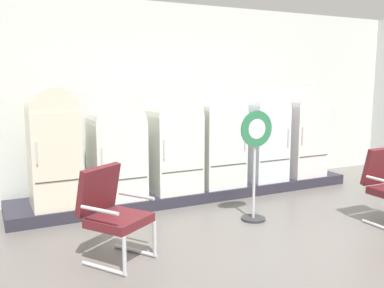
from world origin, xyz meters
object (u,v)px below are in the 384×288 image
at_px(refrigerator_0, 53,143).
at_px(refrigerator_4, 265,132).
at_px(armchair_left, 112,210).
at_px(refrigerator_2, 174,139).
at_px(refrigerator_3, 219,134).
at_px(refrigerator_5, 303,129).
at_px(refrigerator_1, 116,146).
at_px(sign_stand, 255,167).

bearing_deg(refrigerator_0, refrigerator_4, -0.48).
bearing_deg(armchair_left, refrigerator_2, 49.29).
relative_size(refrigerator_3, refrigerator_5, 1.00).
distance_m(refrigerator_0, refrigerator_5, 4.18).
distance_m(refrigerator_1, refrigerator_2, 0.88).
bearing_deg(refrigerator_4, refrigerator_2, 179.18).
height_order(refrigerator_0, armchair_left, refrigerator_0).
relative_size(refrigerator_1, sign_stand, 0.98).
relative_size(refrigerator_1, refrigerator_3, 0.92).
distance_m(refrigerator_1, sign_stand, 1.97).
bearing_deg(armchair_left, refrigerator_1, 71.91).
bearing_deg(refrigerator_2, refrigerator_3, -1.48).
xyz_separation_m(armchair_left, sign_stand, (2.01, 0.37, 0.18)).
relative_size(armchair_left, sign_stand, 0.67).
bearing_deg(refrigerator_1, armchair_left, -108.09).
bearing_deg(armchair_left, sign_stand, 10.48).
bearing_deg(refrigerator_1, refrigerator_2, -1.00).
bearing_deg(refrigerator_3, armchair_left, -143.36).
height_order(refrigerator_2, refrigerator_3, refrigerator_3).
distance_m(refrigerator_3, armchair_left, 2.78).
bearing_deg(refrigerator_2, sign_stand, -65.63).
xyz_separation_m(refrigerator_0, refrigerator_4, (3.37, -0.03, -0.04)).
distance_m(refrigerator_4, refrigerator_5, 0.81).
distance_m(refrigerator_5, sign_stand, 2.27).
bearing_deg(sign_stand, refrigerator_2, 114.37).
relative_size(refrigerator_5, sign_stand, 1.07).
xyz_separation_m(refrigerator_4, refrigerator_5, (0.81, -0.00, 0.02)).
relative_size(refrigerator_2, refrigerator_3, 0.97).
bearing_deg(refrigerator_4, refrigerator_5, -0.14).
xyz_separation_m(refrigerator_1, armchair_left, (-0.55, -1.67, -0.37)).
height_order(refrigerator_4, sign_stand, refrigerator_4).
bearing_deg(sign_stand, refrigerator_5, 34.03).
bearing_deg(refrigerator_3, refrigerator_5, -0.18).
distance_m(refrigerator_0, sign_stand, 2.66).
xyz_separation_m(refrigerator_3, refrigerator_5, (1.67, -0.01, -0.00)).
height_order(refrigerator_1, refrigerator_3, refrigerator_3).
bearing_deg(refrigerator_5, refrigerator_4, 179.86).
relative_size(refrigerator_1, refrigerator_2, 0.95).
bearing_deg(refrigerator_0, refrigerator_5, -0.41).
relative_size(refrigerator_0, refrigerator_1, 1.12).
relative_size(refrigerator_0, refrigerator_5, 1.02).
distance_m(refrigerator_1, refrigerator_5, 3.33).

